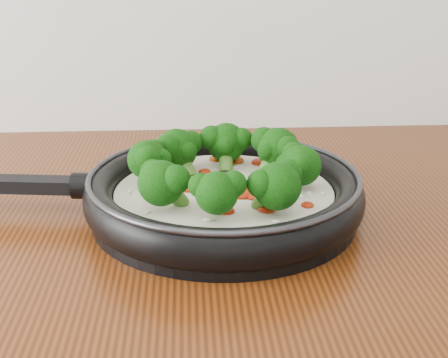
{
  "coord_description": "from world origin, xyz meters",
  "views": [
    {
      "loc": [
        -0.05,
        0.4,
        1.22
      ],
      "look_at": [
        -0.01,
        1.1,
        0.95
      ],
      "focal_mm": 48.86,
      "sensor_mm": 36.0,
      "label": 1
    }
  ],
  "objects": [
    {
      "name": "skillet",
      "position": [
        -0.01,
        1.1,
        0.94
      ],
      "size": [
        0.55,
        0.38,
        0.1
      ],
      "color": "black",
      "rests_on": "counter"
    }
  ]
}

